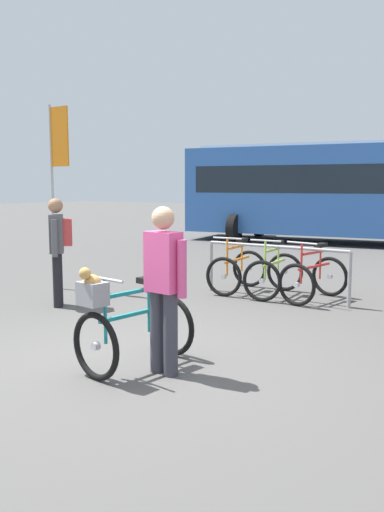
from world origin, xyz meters
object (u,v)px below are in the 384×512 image
(racked_bike_orange, at_px, (237,270))
(banner_flag, at_px, (57,162))
(racked_bike_red, at_px, (314,278))
(featured_bicycle, at_px, (126,323))
(bus_distant, at_px, (347,188))
(racked_bike_lime, at_px, (274,274))
(person_with_featured_bike, at_px, (164,283))
(pedestrian_with_backpack, at_px, (58,245))

(racked_bike_orange, distance_m, banner_flag, 3.63)
(racked_bike_red, bearing_deg, racked_bike_orange, 179.05)
(featured_bicycle, bearing_deg, bus_distant, 98.49)
(racked_bike_orange, bearing_deg, bus_distant, 95.82)
(racked_bike_lime, distance_m, featured_bicycle, 4.17)
(featured_bicycle, bearing_deg, person_with_featured_bike, 18.06)
(racked_bike_lime, xyz_separation_m, banner_flag, (-3.40, -1.55, 1.86))
(racked_bike_orange, height_order, racked_bike_lime, same)
(pedestrian_with_backpack, distance_m, bus_distant, 11.23)
(racked_bike_orange, height_order, featured_bicycle, featured_bicycle)
(featured_bicycle, relative_size, banner_flag, 0.39)
(bus_distant, bearing_deg, banner_flag, -100.05)
(racked_bike_orange, height_order, racked_bike_red, same)
(racked_bike_red, xyz_separation_m, person_with_featured_bike, (0.01, -4.03, 0.54))
(featured_bicycle, xyz_separation_m, pedestrian_with_backpack, (-2.74, 1.67, 0.45))
(bus_distant, bearing_deg, person_with_featured_bike, -79.79)
(person_with_featured_bike, bearing_deg, racked_bike_red, 90.10)
(pedestrian_with_backpack, xyz_separation_m, banner_flag, (-0.99, 0.94, 1.29))
(racked_bike_orange, distance_m, featured_bicycle, 4.30)
(person_with_featured_bike, distance_m, pedestrian_with_backpack, 3.48)
(bus_distant, height_order, banner_flag, banner_flag)
(racked_bike_lime, relative_size, pedestrian_with_backpack, 0.69)
(featured_bicycle, relative_size, person_with_featured_bike, 0.76)
(person_with_featured_bike, relative_size, banner_flag, 0.51)
(featured_bicycle, xyz_separation_m, banner_flag, (-3.73, 2.61, 1.74))
(racked_bike_lime, relative_size, bus_distant, 0.11)
(featured_bicycle, height_order, banner_flag, banner_flag)
(featured_bicycle, bearing_deg, racked_bike_lime, 94.59)
(racked_bike_orange, xyz_separation_m, featured_bicycle, (1.03, -4.17, 0.12))
(racked_bike_red, distance_m, pedestrian_with_backpack, 4.02)
(bus_distant, bearing_deg, pedestrian_with_backpack, -94.21)
(racked_bike_orange, bearing_deg, person_with_featured_bike, -70.85)
(racked_bike_orange, relative_size, pedestrian_with_backpack, 0.68)
(racked_bike_orange, xyz_separation_m, banner_flag, (-2.70, -1.56, 1.86))
(racked_bike_orange, bearing_deg, racked_bike_red, -0.95)
(racked_bike_orange, bearing_deg, pedestrian_with_backpack, -124.27)
(bus_distant, bearing_deg, racked_bike_red, -75.28)
(featured_bicycle, xyz_separation_m, bus_distant, (-1.92, 12.84, 1.25))
(racked_bike_orange, relative_size, banner_flag, 0.35)
(racked_bike_orange, xyz_separation_m, racked_bike_red, (1.40, -0.02, 0.00))
(pedestrian_with_backpack, relative_size, bus_distant, 0.16)
(pedestrian_with_backpack, distance_m, banner_flag, 1.88)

